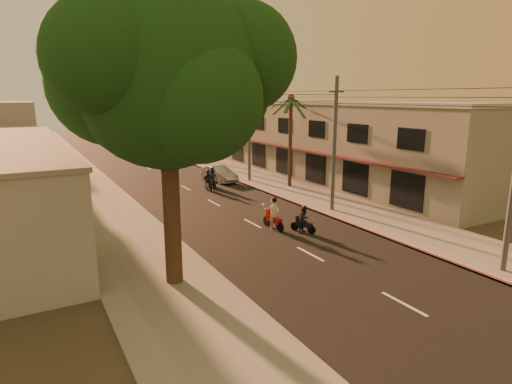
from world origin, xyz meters
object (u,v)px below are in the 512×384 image
palm_tree (291,103)px  scooter_far_a (212,179)px  scooter_red (274,215)px  scooter_mid_a (304,220)px  parked_car (219,174)px  broadleaf_tree (174,76)px  scooter_mid_b (208,181)px

palm_tree → scooter_far_a: 9.18m
scooter_red → scooter_far_a: (1.48, 12.55, -0.04)m
scooter_red → palm_tree: bearing=48.6°
scooter_mid_a → scooter_far_a: (0.29, 13.94, 0.07)m
scooter_mid_a → parked_car: size_ratio=0.36×
palm_tree → scooter_red: 13.68m
broadleaf_tree → palm_tree: size_ratio=1.48×
broadleaf_tree → parked_car: (10.31, 19.09, -7.76)m
scooter_mid_a → scooter_mid_b: scooter_mid_b is taller
broadleaf_tree → scooter_mid_b: bearing=63.7°
scooter_mid_a → parked_car: 16.34m
scooter_mid_a → scooter_mid_b: bearing=69.0°
broadleaf_tree → parked_car: broadleaf_tree is taller
broadleaf_tree → palm_tree: broadleaf_tree is taller
scooter_far_a → parked_car: (1.65, 2.28, -0.10)m
scooter_far_a → scooter_mid_b: bearing=-114.2°
scooter_mid_a → scooter_far_a: size_ratio=0.90×
palm_tree → parked_car: (-4.31, 5.23, -6.43)m
broadleaf_tree → scooter_red: (7.17, 4.26, -7.62)m
palm_tree → scooter_far_a: bearing=153.7°
parked_car → scooter_mid_b: bearing=-135.3°
scooter_red → scooter_mid_a: 1.83m
scooter_mid_a → scooter_far_a: bearing=65.9°
scooter_far_a → scooter_mid_a: bearing=-73.1°
scooter_mid_a → parked_car: bearing=60.2°
scooter_red → scooter_mid_b: (0.75, 11.74, -0.06)m
scooter_mid_a → scooter_mid_b: size_ratio=0.90×
scooter_far_a → palm_tree: bearing=-8.3°
scooter_red → scooter_mid_b: bearing=82.8°
broadleaf_tree → scooter_red: bearing=30.7°
palm_tree → scooter_mid_a: (-6.25, -10.99, -6.40)m
scooter_mid_b → scooter_far_a: 1.10m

